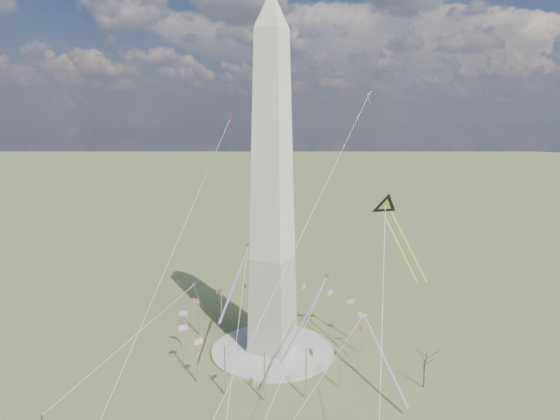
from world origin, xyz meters
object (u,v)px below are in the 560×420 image
at_px(washington_monument, 272,191).
at_px(kite_delta_black, 387,210).
at_px(person_west, 42,418).
at_px(tree_near, 425,358).

distance_m(washington_monument, kite_delta_black, 31.66).
xyz_separation_m(washington_monument, person_west, (-31.51, -53.52, -47.13)).
height_order(washington_monument, person_west, washington_monument).
bearing_deg(person_west, tree_near, -135.98).
relative_size(tree_near, kite_delta_black, 0.56).
bearing_deg(washington_monument, tree_near, -0.81).
distance_m(person_west, kite_delta_black, 95.96).
bearing_deg(kite_delta_black, person_west, 2.22).
height_order(tree_near, kite_delta_black, kite_delta_black).
relative_size(person_west, kite_delta_black, 0.08).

